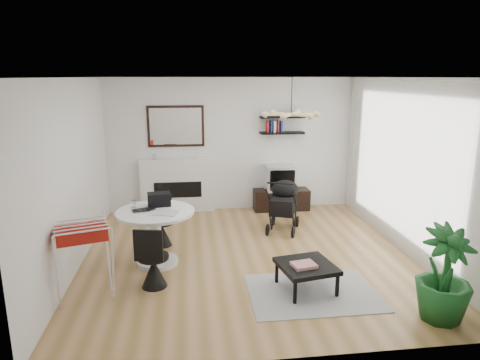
{
  "coord_description": "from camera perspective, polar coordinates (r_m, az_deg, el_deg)",
  "views": [
    {
      "loc": [
        -0.88,
        -6.1,
        2.72
      ],
      "look_at": [
        -0.07,
        0.4,
        1.12
      ],
      "focal_mm": 32.0,
      "sensor_mm": 36.0,
      "label": 1
    }
  ],
  "objects": [
    {
      "name": "floor",
      "position": [
        6.74,
        1.05,
        -10.11
      ],
      "size": [
        5.0,
        5.0,
        0.0
      ],
      "primitive_type": "plane",
      "color": "olive",
      "rests_on": "ground"
    },
    {
      "name": "ceiling",
      "position": [
        6.16,
        1.16,
        13.52
      ],
      "size": [
        5.0,
        5.0,
        0.0
      ],
      "primitive_type": "plane",
      "color": "white",
      "rests_on": "wall_back"
    },
    {
      "name": "wall_back",
      "position": [
        8.75,
        -1.22,
        4.69
      ],
      "size": [
        5.0,
        0.0,
        5.0
      ],
      "primitive_type": "plane",
      "rotation": [
        1.57,
        0.0,
        0.0
      ],
      "color": "white",
      "rests_on": "floor"
    },
    {
      "name": "wall_left",
      "position": [
        6.46,
        -21.43,
        0.5
      ],
      "size": [
        0.0,
        5.0,
        5.0
      ],
      "primitive_type": "plane",
      "rotation": [
        1.57,
        0.0,
        1.57
      ],
      "color": "white",
      "rests_on": "floor"
    },
    {
      "name": "wall_right",
      "position": [
        7.11,
        21.49,
        1.62
      ],
      "size": [
        0.0,
        5.0,
        5.0
      ],
      "primitive_type": "plane",
      "rotation": [
        1.57,
        0.0,
        -1.57
      ],
      "color": "white",
      "rests_on": "floor"
    },
    {
      "name": "sheer_curtain",
      "position": [
        7.23,
        20.05,
        1.95
      ],
      "size": [
        0.04,
        3.6,
        2.6
      ],
      "primitive_type": "cube",
      "color": "white",
      "rests_on": "wall_right"
    },
    {
      "name": "fireplace",
      "position": [
        8.77,
        -8.32,
        0.13
      ],
      "size": [
        1.5,
        0.17,
        2.16
      ],
      "color": "white",
      "rests_on": "floor"
    },
    {
      "name": "shelf_lower",
      "position": [
        8.75,
        5.61,
        6.28
      ],
      "size": [
        0.9,
        0.25,
        0.04
      ],
      "primitive_type": "cube",
      "color": "black",
      "rests_on": "wall_back"
    },
    {
      "name": "shelf_upper",
      "position": [
        8.72,
        5.66,
        8.37
      ],
      "size": [
        0.9,
        0.25,
        0.04
      ],
      "primitive_type": "cube",
      "color": "black",
      "rests_on": "wall_back"
    },
    {
      "name": "pendant_lamp",
      "position": [
        6.62,
        6.84,
        8.67
      ],
      "size": [
        0.9,
        0.9,
        0.1
      ],
      "primitive_type": null,
      "color": "#D4B66F",
      "rests_on": "ceiling"
    },
    {
      "name": "tv_console",
      "position": [
        8.96,
        5.52,
        -2.6
      ],
      "size": [
        1.15,
        0.4,
        0.43
      ],
      "primitive_type": "cube",
      "color": "black",
      "rests_on": "floor"
    },
    {
      "name": "crt_tv",
      "position": [
        8.83,
        5.34,
        0.34
      ],
      "size": [
        0.6,
        0.52,
        0.52
      ],
      "color": "silver",
      "rests_on": "tv_console"
    },
    {
      "name": "dining_table",
      "position": [
        6.4,
        -11.14,
        -6.43
      ],
      "size": [
        1.13,
        1.13,
        0.83
      ],
      "color": "white",
      "rests_on": "floor"
    },
    {
      "name": "laptop",
      "position": [
        6.29,
        -12.61,
        -4.02
      ],
      "size": [
        0.39,
        0.32,
        0.03
      ],
      "primitive_type": "imported",
      "rotation": [
        0.0,
        0.0,
        0.36
      ],
      "color": "black",
      "rests_on": "dining_table"
    },
    {
      "name": "black_bag",
      "position": [
        6.5,
        -10.74,
        -2.56
      ],
      "size": [
        0.36,
        0.24,
        0.2
      ],
      "primitive_type": "cube",
      "rotation": [
        0.0,
        0.0,
        0.13
      ],
      "color": "black",
      "rests_on": "dining_table"
    },
    {
      "name": "newspaper",
      "position": [
        6.17,
        -9.8,
        -4.33
      ],
      "size": [
        0.39,
        0.35,
        0.01
      ],
      "primitive_type": "cube",
      "rotation": [
        0.0,
        0.0,
        -0.32
      ],
      "color": "beige",
      "rests_on": "dining_table"
    },
    {
      "name": "drinking_glass",
      "position": [
        6.5,
        -14.01,
        -3.13
      ],
      "size": [
        0.07,
        0.07,
        0.11
      ],
      "primitive_type": "cylinder",
      "color": "white",
      "rests_on": "dining_table"
    },
    {
      "name": "chair_far",
      "position": [
        7.18,
        -10.39,
        -6.58
      ],
      "size": [
        0.39,
        0.39,
        0.82
      ],
      "rotation": [
        0.0,
        0.0,
        0.01
      ],
      "color": "black",
      "rests_on": "floor"
    },
    {
      "name": "chair_near",
      "position": [
        5.83,
        -11.48,
        -11.42
      ],
      "size": [
        0.43,
        0.44,
        0.86
      ],
      "rotation": [
        0.0,
        0.0,
        2.94
      ],
      "color": "black",
      "rests_on": "floor"
    },
    {
      "name": "drying_rack",
      "position": [
        5.65,
        -20.11,
        -10.01
      ],
      "size": [
        0.82,
        0.79,
        1.0
      ],
      "rotation": [
        0.0,
        0.0,
        0.3
      ],
      "color": "white",
      "rests_on": "floor"
    },
    {
      "name": "stroller",
      "position": [
        7.74,
        5.85,
        -3.59
      ],
      "size": [
        0.75,
        0.92,
        1.0
      ],
      "rotation": [
        0.0,
        0.0,
        -0.38
      ],
      "color": "black",
      "rests_on": "floor"
    },
    {
      "name": "rug",
      "position": [
        5.77,
        9.65,
        -14.55
      ],
      "size": [
        1.65,
        1.19,
        0.01
      ],
      "primitive_type": "cube",
      "color": "#A2A2A2",
      "rests_on": "floor"
    },
    {
      "name": "coffee_table",
      "position": [
        5.7,
        8.85,
        -11.38
      ],
      "size": [
        0.79,
        0.79,
        0.35
      ],
      "rotation": [
        0.0,
        0.0,
        0.19
      ],
      "color": "black",
      "rests_on": "rug"
    },
    {
      "name": "magazines",
      "position": [
        5.6,
        8.5,
        -11.15
      ],
      "size": [
        0.34,
        0.29,
        0.04
      ],
      "primitive_type": "cube",
      "rotation": [
        0.0,
        0.0,
        0.21
      ],
      "color": "#B82E2E",
      "rests_on": "coffee_table"
    },
    {
      "name": "potted_plant",
      "position": [
        5.42,
        25.6,
        -11.28
      ],
      "size": [
        0.71,
        0.71,
        1.11
      ],
      "primitive_type": "imported",
      "rotation": [
        0.0,
        0.0,
        0.15
      ],
      "color": "#185520",
      "rests_on": "floor"
    }
  ]
}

